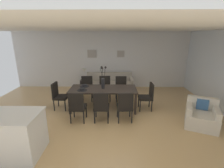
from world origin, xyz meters
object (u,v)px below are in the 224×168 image
Objects in this scene: sofa at (109,85)px; dining_chair_mid_left at (125,105)px; side_table at (85,85)px; table_lamp at (84,72)px; dining_chair_far_left at (101,105)px; dining_chair_near_right at (87,87)px; dining_chair_head_east at (148,95)px; framed_picture_left at (92,54)px; dining_chair_head_west at (59,95)px; dining_chair_near_left at (77,106)px; framed_picture_center at (121,54)px; dining_table at (103,90)px; armchair at (201,116)px; dining_chair_mid_right at (121,87)px; centerpiece_vase at (103,80)px; bowl_near_left at (82,89)px; bowl_near_right at (84,85)px; dining_chair_far_right at (105,87)px.

dining_chair_mid_left is at bearing -79.00° from sofa.
side_table is 1.02× the size of table_lamp.
dining_chair_near_right is at bearing 111.72° from dining_chair_far_left.
framed_picture_left reaches higher than dining_chair_head_east.
dining_chair_mid_left and dining_chair_head_west have the same top height.
dining_chair_near_left is 2.60× the size of framed_picture_center.
armchair is at bearing -20.42° from dining_table.
dining_chair_mid_right is 1.17m from centerpiece_vase.
dining_chair_mid_right and dining_chair_head_west have the same top height.
dining_chair_head_west is 3.00m from dining_chair_head_east.
dining_table is 6.23× the size of framed_picture_center.
bowl_near_left is 0.33× the size of table_lamp.
dining_chair_far_left is 1.00× the size of dining_chair_head_east.
side_table is at bearing 109.19° from dining_chair_far_left.
sofa reaches higher than side_table.
dining_chair_far_left is (-0.00, -0.87, -0.16)m from dining_table.
bowl_near_right is at bearing 174.08° from dining_chair_head_east.
sofa is 4.74× the size of framed_picture_left.
dining_chair_head_east is (1.49, -0.02, -0.16)m from dining_table.
dining_chair_mid_right reaches higher than side_table.
framed_picture_left is (-0.67, 2.50, 0.94)m from dining_table.
dining_chair_near_right is 1.32m from dining_chair_mid_right.
centerpiece_vase is at bearing 159.55° from armchair.
framed_picture_center is (0.67, 2.50, 0.58)m from centerpiece_vase.
armchair is at bearing -5.02° from dining_chair_mid_left.
bowl_near_left is at bearing 154.23° from dining_chair_mid_left.
dining_chair_near_left is 2.79m from side_table.
dining_chair_near_right is 1.77× the size of side_table.
dining_chair_mid_right is (1.32, -0.00, 0.00)m from dining_chair_near_right.
table_lamp is (0.00, 0.00, 0.63)m from side_table.
dining_chair_far_left is at bearing -70.81° from table_lamp.
dining_chair_head_west is at bearing 166.39° from armchair.
centerpiece_vase is (1.51, -0.00, 0.51)m from dining_chair_head_west.
dining_chair_near_left is at bearing -91.11° from bowl_near_right.
dining_chair_far_left is 1.00× the size of dining_chair_mid_right.
bowl_near_left is at bearing -140.97° from dining_chair_mid_right.
dining_chair_far_right is at bearing -97.72° from sofa.
sofa is (0.83, 2.77, -0.23)m from dining_chair_near_left.
framed_picture_center is at bearing 20.83° from table_lamp.
bowl_near_right is (0.02, -0.64, 0.27)m from dining_chair_near_right.
dining_chair_head_west is at bearing 179.89° from dining_table.
dining_chair_near_right is at bearing -75.18° from side_table.
dining_chair_far_left is at bearing -110.43° from dining_chair_mid_right.
framed_picture_center is at bearing 90.16° from dining_chair_mid_left.
armchair is (2.11, -0.19, -0.23)m from dining_chair_mid_left.
framed_picture_center is (1.33, 2.30, 0.83)m from bowl_near_right.
dining_chair_far_right is 1.42m from side_table.
side_table is (-0.96, 2.75, -0.25)m from dining_chair_far_left.
dining_chair_far_right is at bearing 2.59° from dining_chair_near_right.
sofa is at bearing 51.40° from dining_chair_near_right.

